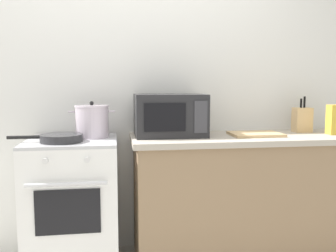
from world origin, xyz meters
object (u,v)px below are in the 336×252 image
(stock_pot, at_px, (92,121))
(microwave, at_px, (170,115))
(frying_pan, at_px, (61,138))
(stove, at_px, (74,205))
(cutting_board, at_px, (256,134))
(pasta_box, at_px, (333,120))
(knife_block, at_px, (302,120))

(stock_pot, bearing_deg, microwave, -0.65)
(frying_pan, bearing_deg, stove, 60.90)
(stove, height_order, stock_pot, stock_pot)
(stove, relative_size, microwave, 1.84)
(stove, bearing_deg, cutting_board, 0.05)
(microwave, xyz_separation_m, pasta_box, (1.21, -0.11, -0.04))
(cutting_board, bearing_deg, stove, -179.95)
(microwave, distance_m, knife_block, 1.06)
(knife_block, xyz_separation_m, pasta_box, (0.16, -0.17, 0.01))
(stock_pot, distance_m, cutting_board, 1.18)
(stove, distance_m, cutting_board, 1.38)
(frying_pan, bearing_deg, pasta_box, 2.16)
(frying_pan, relative_size, pasta_box, 2.14)
(knife_block, relative_size, pasta_box, 1.26)
(cutting_board, bearing_deg, microwave, 172.82)
(stock_pot, distance_m, knife_block, 1.60)
(stock_pot, height_order, microwave, microwave)
(knife_block, bearing_deg, frying_pan, -172.27)
(frying_pan, bearing_deg, stock_pot, 44.62)
(stock_pot, relative_size, cutting_board, 0.89)
(stock_pot, height_order, knife_block, knife_block)
(stock_pot, bearing_deg, cutting_board, -4.12)
(stove, distance_m, knife_block, 1.83)
(stock_pot, xyz_separation_m, microwave, (0.55, -0.01, 0.04))
(microwave, relative_size, pasta_box, 2.27)
(stock_pot, relative_size, pasta_box, 1.46)
(cutting_board, height_order, knife_block, knife_block)
(cutting_board, xyz_separation_m, pasta_box, (0.59, -0.03, 0.10))
(microwave, bearing_deg, knife_block, 3.37)
(frying_pan, distance_m, knife_block, 1.81)
(frying_pan, height_order, pasta_box, pasta_box)
(microwave, bearing_deg, stove, -173.39)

